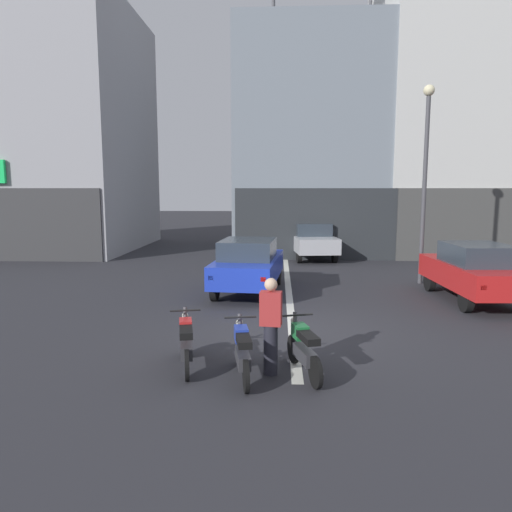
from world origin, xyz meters
The scene contains 13 objects.
ground_plane centered at (0.00, 0.00, 0.00)m, with size 120.00×120.00×0.00m, color #2B2B30.
lane_centre_line centered at (0.00, 6.00, 0.00)m, with size 0.20×18.00×0.01m, color silver.
building_corner_left centered at (-11.89, 14.68, 6.17)m, with size 8.09×9.76×12.36m.
building_mid_block centered at (1.61, 14.68, 5.38)m, with size 8.09×7.66×10.80m.
building_far_right centered at (10.12, 14.69, 7.02)m, with size 10.89×7.96×14.08m.
car_blue_crossing_near centered at (-1.24, 3.93, 0.89)m, with size 2.13×4.25×1.64m.
car_red_parked_kerbside centered at (5.22, 3.09, 0.89)m, with size 1.93×4.17×1.64m.
car_silver_down_street centered at (1.20, 11.32, 0.89)m, with size 2.19×4.27×1.64m.
street_lamp centered at (4.45, 5.63, 3.96)m, with size 0.36×0.36×6.46m.
motorcycle_red_row_leftmost centered at (-1.95, -2.34, 0.46)m, with size 0.56×1.65×0.98m.
motorcycle_blue_row_left_mid centered at (-0.92, -2.76, 0.46)m, with size 0.55×1.66×0.98m.
motorcycle_green_row_centre centered at (0.11, -2.56, 0.46)m, with size 0.63×1.62×0.98m.
person_by_motorcycles centered at (-0.45, -2.57, 0.86)m, with size 0.39×0.27×1.67m.
Camera 1 is at (-0.33, -10.35, 3.13)m, focal length 33.28 mm.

